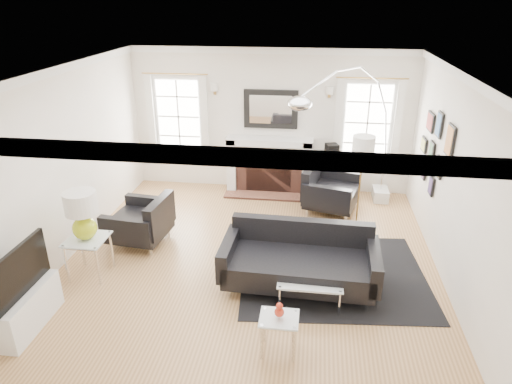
# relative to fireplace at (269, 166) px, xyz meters

# --- Properties ---
(floor) EXTENTS (6.00, 6.00, 0.00)m
(floor) POSITION_rel_fireplace_xyz_m (0.00, -2.79, -0.54)
(floor) COLOR #9A6A40
(floor) RESTS_ON ground
(back_wall) EXTENTS (5.50, 0.04, 2.80)m
(back_wall) POSITION_rel_fireplace_xyz_m (0.00, 0.21, 0.86)
(back_wall) COLOR white
(back_wall) RESTS_ON floor
(front_wall) EXTENTS (5.50, 0.04, 2.80)m
(front_wall) POSITION_rel_fireplace_xyz_m (0.00, -5.79, 0.86)
(front_wall) COLOR white
(front_wall) RESTS_ON floor
(left_wall) EXTENTS (0.04, 6.00, 2.80)m
(left_wall) POSITION_rel_fireplace_xyz_m (-2.75, -2.79, 0.86)
(left_wall) COLOR white
(left_wall) RESTS_ON floor
(right_wall) EXTENTS (0.04, 6.00, 2.80)m
(right_wall) POSITION_rel_fireplace_xyz_m (2.75, -2.79, 0.86)
(right_wall) COLOR white
(right_wall) RESTS_ON floor
(ceiling) EXTENTS (5.50, 6.00, 0.02)m
(ceiling) POSITION_rel_fireplace_xyz_m (0.00, -2.79, 2.26)
(ceiling) COLOR white
(ceiling) RESTS_ON back_wall
(crown_molding) EXTENTS (5.50, 6.00, 0.12)m
(crown_molding) POSITION_rel_fireplace_xyz_m (0.00, -2.79, 2.20)
(crown_molding) COLOR white
(crown_molding) RESTS_ON back_wall
(fireplace) EXTENTS (1.70, 0.69, 1.11)m
(fireplace) POSITION_rel_fireplace_xyz_m (0.00, 0.00, 0.00)
(fireplace) COLOR white
(fireplace) RESTS_ON floor
(mantel_mirror) EXTENTS (1.05, 0.07, 0.75)m
(mantel_mirror) POSITION_rel_fireplace_xyz_m (0.00, 0.16, 1.11)
(mantel_mirror) COLOR black
(mantel_mirror) RESTS_ON back_wall
(window_left) EXTENTS (1.24, 0.15, 1.62)m
(window_left) POSITION_rel_fireplace_xyz_m (-1.85, 0.16, 0.92)
(window_left) COLOR white
(window_left) RESTS_ON back_wall
(window_right) EXTENTS (1.24, 0.15, 1.62)m
(window_right) POSITION_rel_fireplace_xyz_m (1.85, 0.16, 0.92)
(window_right) COLOR white
(window_right) RESTS_ON back_wall
(gallery_wall) EXTENTS (0.04, 1.73, 1.29)m
(gallery_wall) POSITION_rel_fireplace_xyz_m (2.72, -1.50, 0.99)
(gallery_wall) COLOR black
(gallery_wall) RESTS_ON right_wall
(tv_unit) EXTENTS (0.35, 1.00, 1.09)m
(tv_unit) POSITION_rel_fireplace_xyz_m (-2.44, -4.49, -0.21)
(tv_unit) COLOR white
(tv_unit) RESTS_ON floor
(area_rug) EXTENTS (2.78, 2.38, 0.01)m
(area_rug) POSITION_rel_fireplace_xyz_m (1.23, -2.89, -0.54)
(area_rug) COLOR black
(area_rug) RESTS_ON floor
(sofa) EXTENTS (2.12, 1.03, 0.68)m
(sofa) POSITION_rel_fireplace_xyz_m (0.75, -3.17, -0.17)
(sofa) COLOR black
(sofa) RESTS_ON floor
(armchair_left) EXTENTS (0.97, 1.06, 0.65)m
(armchair_left) POSITION_rel_fireplace_xyz_m (-1.78, -2.35, -0.18)
(armchair_left) COLOR black
(armchair_left) RESTS_ON floor
(armchair_right) EXTENTS (1.12, 1.19, 0.68)m
(armchair_right) POSITION_rel_fireplace_xyz_m (1.17, -0.75, -0.16)
(armchair_right) COLOR black
(armchair_right) RESTS_ON floor
(coffee_table) EXTENTS (0.82, 0.82, 0.37)m
(coffee_table) POSITION_rel_fireplace_xyz_m (0.91, -3.43, -0.21)
(coffee_table) COLOR silver
(coffee_table) RESTS_ON floor
(side_table_left) EXTENTS (0.54, 0.54, 0.59)m
(side_table_left) POSITION_rel_fireplace_xyz_m (-2.20, -3.34, -0.06)
(side_table_left) COLOR silver
(side_table_left) RESTS_ON floor
(nesting_table) EXTENTS (0.43, 0.36, 0.47)m
(nesting_table) POSITION_rel_fireplace_xyz_m (0.58, -4.52, -0.18)
(nesting_table) COLOR silver
(nesting_table) RESTS_ON floor
(gourd_lamp) EXTENTS (0.44, 0.44, 0.70)m
(gourd_lamp) POSITION_rel_fireplace_xyz_m (-2.20, -3.34, 0.45)
(gourd_lamp) COLOR #B5C919
(gourd_lamp) RESTS_ON side_table_left
(orange_vase) EXTENTS (0.11, 0.11, 0.17)m
(orange_vase) POSITION_rel_fireplace_xyz_m (0.58, -4.52, 0.02)
(orange_vase) COLOR red
(orange_vase) RESTS_ON nesting_table
(arc_floor_lamp) EXTENTS (1.92, 1.78, 2.72)m
(arc_floor_lamp) POSITION_rel_fireplace_xyz_m (1.41, -0.82, 0.93)
(arc_floor_lamp) COLOR silver
(arc_floor_lamp) RESTS_ON floor
(stick_floor_lamp) EXTENTS (0.34, 0.34, 1.70)m
(stick_floor_lamp) POSITION_rel_fireplace_xyz_m (1.63, -1.62, 0.93)
(stick_floor_lamp) COLOR #B6883F
(stick_floor_lamp) RESTS_ON floor
(speaker_tower) EXTENTS (0.28, 0.28, 1.09)m
(speaker_tower) POSITION_rel_fireplace_xyz_m (1.21, -0.14, 0.00)
(speaker_tower) COLOR black
(speaker_tower) RESTS_ON floor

